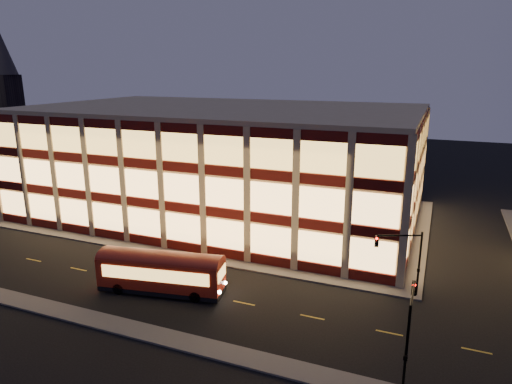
% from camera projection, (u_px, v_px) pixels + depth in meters
% --- Properties ---
extents(ground, '(200.00, 200.00, 0.00)m').
position_uv_depth(ground, '(180.00, 259.00, 47.83)').
color(ground, black).
rests_on(ground, ground).
extents(sidewalk_office_south, '(54.00, 2.00, 0.15)m').
position_uv_depth(sidewalk_office_south, '(161.00, 251.00, 49.80)').
color(sidewalk_office_south, '#514F4C').
rests_on(sidewalk_office_south, ground).
extents(sidewalk_office_east, '(2.00, 30.00, 0.15)m').
position_uv_depth(sidewalk_office_east, '(420.00, 235.00, 54.62)').
color(sidewalk_office_east, '#514F4C').
rests_on(sidewalk_office_east, ground).
extents(sidewalk_near, '(100.00, 2.00, 0.15)m').
position_uv_depth(sidewalk_near, '(93.00, 319.00, 36.19)').
color(sidewalk_near, '#514F4C').
rests_on(sidewalk_near, ground).
extents(office_building, '(50.45, 30.45, 14.50)m').
position_uv_depth(office_building, '(224.00, 160.00, 62.11)').
color(office_building, tan).
rests_on(office_building, ground).
extents(church_tower, '(5.00, 5.00, 18.00)m').
position_uv_depth(church_tower, '(10.00, 114.00, 106.75)').
color(church_tower, '#2D2621').
rests_on(church_tower, ground).
extents(church_spire, '(6.00, 6.00, 10.00)m').
position_uv_depth(church_spire, '(1.00, 52.00, 103.09)').
color(church_spire, '#4C473F').
rests_on(church_spire, church_tower).
extents(traffic_signal_far, '(3.79, 1.87, 6.00)m').
position_uv_depth(traffic_signal_far, '(404.00, 253.00, 38.87)').
color(traffic_signal_far, black).
rests_on(traffic_signal_far, ground).
extents(traffic_signal_near, '(0.32, 4.45, 6.00)m').
position_uv_depth(traffic_signal_near, '(410.00, 321.00, 28.32)').
color(traffic_signal_near, black).
rests_on(traffic_signal_near, ground).
extents(trolley_bus, '(11.47, 4.70, 3.78)m').
position_uv_depth(trolley_bus, '(161.00, 270.00, 40.32)').
color(trolley_bus, '#951708').
rests_on(trolley_bus, ground).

